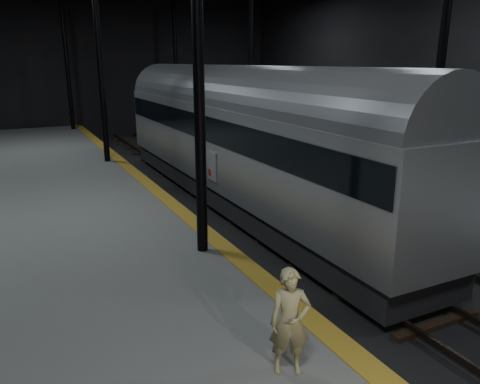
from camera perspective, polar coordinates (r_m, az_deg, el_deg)
ground at (r=17.03m, az=2.38°, el=-3.30°), size 44.00×44.00×0.00m
platform_left at (r=14.99m, az=-23.78°, el=-5.35°), size 9.00×43.80×1.00m
platform_right at (r=21.39m, az=20.33°, el=1.06°), size 9.00×43.80×1.00m
tactile_strip at (r=15.50m, az=-8.20°, el=-1.49°), size 0.50×43.80×0.01m
track at (r=17.01m, az=2.38°, el=-3.09°), size 2.40×43.00×0.24m
train at (r=17.96m, az=-0.40°, el=7.37°), size 2.96×19.73×5.27m
woman at (r=7.18m, az=6.09°, el=-15.45°), size 0.72×0.62×1.67m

